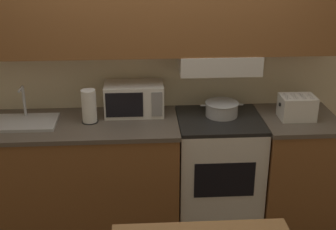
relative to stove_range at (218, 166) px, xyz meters
The scene contains 10 objects.
ground_plane 0.74m from the stove_range, 147.16° to the left, with size 16.00×16.00×0.00m, color #3D2D23.
wall_back 1.17m from the stove_range, 152.07° to the left, with size 5.32×0.38×2.55m.
lower_counter_main 1.16m from the stove_range, behind, with size 1.62×0.69×0.89m.
lower_counter_right_stub 0.66m from the stove_range, ahead, with size 0.62×0.69×0.89m.
stove_range is the anchor object (origin of this frame).
cooking_pot 0.51m from the stove_range, 69.98° to the left, with size 0.36×0.28×0.12m.
microwave 0.92m from the stove_range, 167.54° to the left, with size 0.49×0.29×0.26m.
toaster 0.83m from the stove_range, ahead, with size 0.29×0.21×0.19m.
sink_basin 1.66m from the stove_range, behind, with size 0.54×0.34×0.28m.
paper_towel_roll 1.21m from the stove_range, behind, with size 0.13×0.13×0.27m.
Camera 1 is at (-0.16, -3.84, 2.37)m, focal length 50.00 mm.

